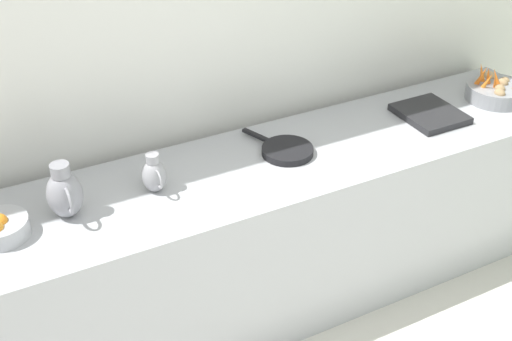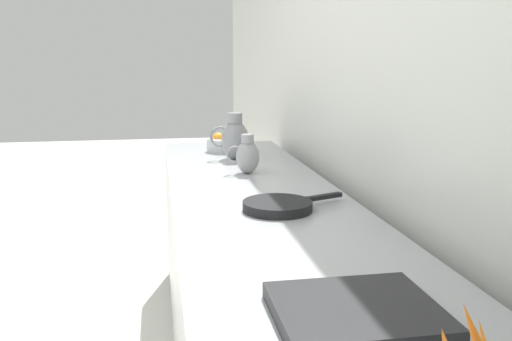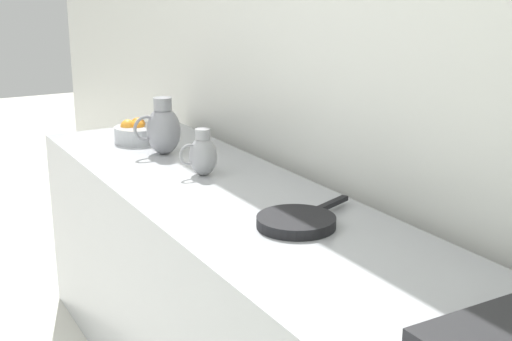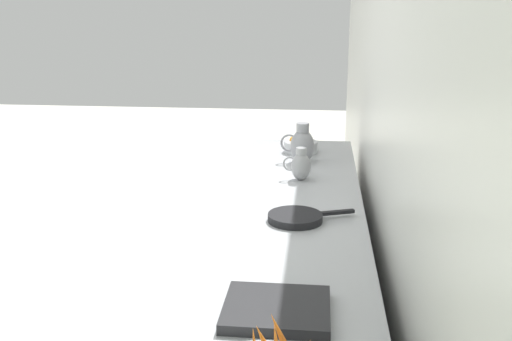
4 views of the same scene
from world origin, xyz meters
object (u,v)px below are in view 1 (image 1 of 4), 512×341
metal_pitcher_short (154,174)px  skillet_on_counter (287,150)px  vegetable_colander (495,91)px  metal_pitcher_tall (65,193)px

metal_pitcher_short → skillet_on_counter: metal_pitcher_short is taller
vegetable_colander → skillet_on_counter: 1.32m
metal_pitcher_tall → metal_pitcher_short: 0.39m
metal_pitcher_short → vegetable_colander: bearing=89.4°
skillet_on_counter → metal_pitcher_tall: bearing=-89.3°
metal_pitcher_short → skillet_on_counter: 0.68m
metal_pitcher_tall → skillet_on_counter: 1.07m
metal_pitcher_tall → skillet_on_counter: size_ratio=0.63×
skillet_on_counter → metal_pitcher_short: bearing=-89.5°
metal_pitcher_tall → vegetable_colander: bearing=89.6°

